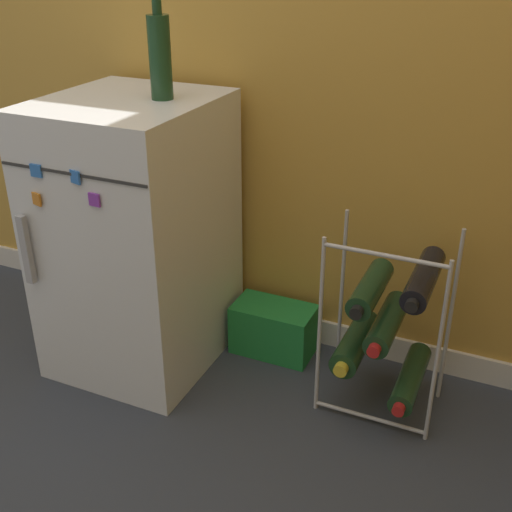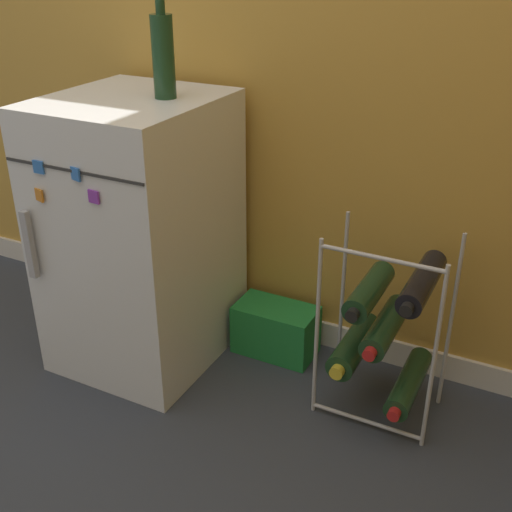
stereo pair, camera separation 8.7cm
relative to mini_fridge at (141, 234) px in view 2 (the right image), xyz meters
The scene contains 5 objects.
ground_plane 0.70m from the mini_fridge, 39.05° to the right, with size 14.00×14.00×0.00m, color #333842.
mini_fridge is the anchor object (origin of this frame).
wine_rack 0.82m from the mini_fridge, ahead, with size 0.34×0.31×0.57m.
soda_box 0.56m from the mini_fridge, 24.47° to the left, with size 0.27×0.15×0.18m.
fridge_top_bottle 0.57m from the mini_fridge, 22.79° to the left, with size 0.06×0.06×0.27m.
Camera 2 is at (0.75, -1.15, 1.29)m, focal length 45.00 mm.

